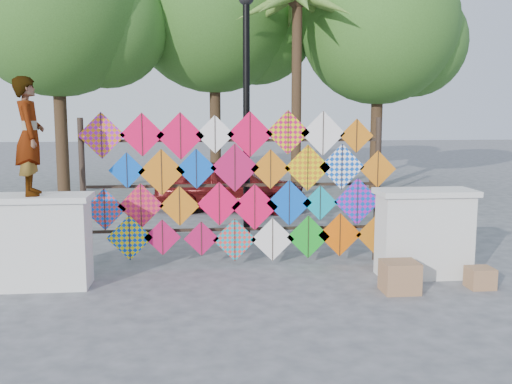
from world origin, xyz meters
TOP-DOWN VIEW (x-y plane):
  - ground at (0.00, 0.00)m, footprint 80.00×80.00m
  - parapet_left at (-2.70, -0.20)m, footprint 1.40×0.65m
  - parapet_right at (2.70, -0.20)m, footprint 1.40×0.65m
  - kite_rack at (0.10, 0.73)m, footprint 4.91×0.24m
  - tree_west at (-4.40, 9.03)m, footprint 5.85×5.20m
  - tree_mid at (0.11, 11.03)m, footprint 6.30×5.60m
  - tree_east at (5.09, 9.53)m, footprint 5.40×4.80m
  - palm_tree at (2.20, 8.00)m, footprint 3.62×3.62m
  - vendor_woman at (-2.76, -0.20)m, footprint 0.50×0.64m
  - sedan at (0.21, 5.76)m, footprint 3.85×2.04m
  - lamppost at (0.30, 2.00)m, footprint 0.28×0.28m
  - cardboard_box_near at (2.11, -0.88)m, footprint 0.47×0.42m
  - cardboard_box_far at (3.26, -0.82)m, footprint 0.34×0.31m

SIDE VIEW (x-z plane):
  - ground at x=0.00m, z-range 0.00..0.00m
  - cardboard_box_far at x=3.26m, z-range 0.00..0.29m
  - cardboard_box_near at x=2.11m, z-range 0.00..0.42m
  - sedan at x=0.21m, z-range 0.00..1.25m
  - parapet_left at x=-2.70m, z-range 0.01..1.29m
  - parapet_right at x=2.70m, z-range 0.01..1.29m
  - kite_rack at x=0.10m, z-range 0.02..2.44m
  - vendor_woman at x=-2.76m, z-range 1.28..2.85m
  - lamppost at x=0.30m, z-range 0.46..4.92m
  - palm_tree at x=2.20m, z-range 2.04..7.87m
  - tree_east at x=5.09m, z-range 1.28..8.69m
  - tree_west at x=-4.40m, z-range 1.38..9.39m
  - tree_mid at x=0.11m, z-range 1.47..10.08m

